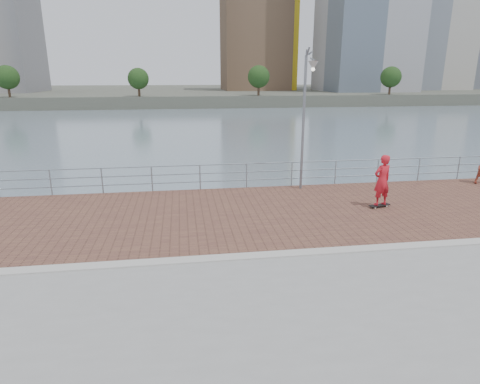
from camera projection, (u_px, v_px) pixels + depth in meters
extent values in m
plane|color=slate|center=(250.00, 320.00, 11.63)|extent=(400.00, 400.00, 0.00)
cube|color=brown|center=(234.00, 214.00, 14.49)|extent=(40.00, 6.80, 0.02)
cube|color=#B7B5AD|center=(250.00, 256.00, 11.06)|extent=(40.00, 0.40, 0.06)
cube|color=#4C5142|center=(185.00, 93.00, 127.57)|extent=(320.00, 95.00, 2.50)
cylinder|color=#8C9EA8|center=(51.00, 183.00, 16.56)|extent=(0.06, 0.06, 1.10)
cylinder|color=#8C9EA8|center=(102.00, 181.00, 16.85)|extent=(0.06, 0.06, 1.10)
cylinder|color=#8C9EA8|center=(152.00, 179.00, 17.13)|extent=(0.06, 0.06, 1.10)
cylinder|color=#8C9EA8|center=(200.00, 177.00, 17.42)|extent=(0.06, 0.06, 1.10)
cylinder|color=#8C9EA8|center=(247.00, 176.00, 17.70)|extent=(0.06, 0.06, 1.10)
cylinder|color=#8C9EA8|center=(292.00, 174.00, 17.99)|extent=(0.06, 0.06, 1.10)
cylinder|color=#8C9EA8|center=(335.00, 173.00, 18.27)|extent=(0.06, 0.06, 1.10)
cylinder|color=#8C9EA8|center=(378.00, 171.00, 18.56)|extent=(0.06, 0.06, 1.10)
cylinder|color=#8C9EA8|center=(419.00, 170.00, 18.85)|extent=(0.06, 0.06, 1.10)
cylinder|color=#8C9EA8|center=(458.00, 168.00, 19.13)|extent=(0.06, 0.06, 1.10)
cylinder|color=#8C9EA8|center=(223.00, 164.00, 17.41)|extent=(39.00, 0.05, 0.05)
cylinder|color=#8C9EA8|center=(223.00, 173.00, 17.51)|extent=(39.00, 0.05, 0.05)
cylinder|color=#8C9EA8|center=(224.00, 181.00, 17.61)|extent=(39.00, 0.05, 0.05)
cylinder|color=slate|center=(303.00, 125.00, 16.92)|extent=(0.11, 0.11, 5.61)
cylinder|color=slate|center=(310.00, 54.00, 15.68)|extent=(0.07, 0.93, 0.07)
cone|color=#B2B2AD|center=(314.00, 59.00, 15.29)|extent=(0.41, 0.41, 0.33)
cube|color=black|center=(380.00, 205.00, 15.16)|extent=(0.88, 0.41, 0.03)
cylinder|color=beige|center=(375.00, 208.00, 15.01)|extent=(0.07, 0.06, 0.07)
cylinder|color=beige|center=(387.00, 206.00, 15.21)|extent=(0.07, 0.06, 0.07)
cylinder|color=beige|center=(372.00, 207.00, 15.15)|extent=(0.07, 0.06, 0.07)
cylinder|color=beige|center=(384.00, 205.00, 15.34)|extent=(0.07, 0.06, 0.07)
imported|color=red|center=(382.00, 180.00, 14.89)|extent=(0.79, 0.62, 1.93)
cube|color=brown|center=(254.00, 37.00, 114.02)|extent=(18.00, 18.00, 29.11)
cylinder|color=#473323|center=(9.00, 88.00, 78.65)|extent=(0.50, 0.50, 3.57)
sphere|color=#193814|center=(7.00, 77.00, 78.08)|extent=(4.59, 4.59, 4.59)
cylinder|color=#473323|center=(139.00, 88.00, 82.17)|extent=(0.50, 0.50, 3.31)
sphere|color=#193814|center=(138.00, 79.00, 81.63)|extent=(4.25, 4.25, 4.25)
cylinder|color=#473323|center=(259.00, 87.00, 85.60)|extent=(0.50, 0.50, 3.64)
sphere|color=#193814|center=(259.00, 77.00, 85.01)|extent=(4.68, 4.68, 4.68)
cylinder|color=#473323|center=(390.00, 86.00, 89.78)|extent=(0.50, 0.50, 3.55)
sphere|color=#193814|center=(391.00, 77.00, 89.21)|extent=(4.56, 4.56, 4.56)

